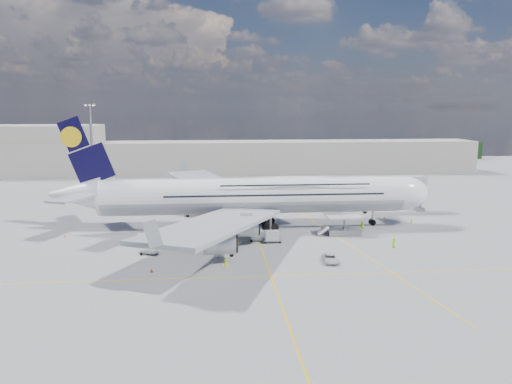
{
  "coord_description": "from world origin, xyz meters",
  "views": [
    {
      "loc": [
        -8.47,
        -89.87,
        24.67
      ],
      "look_at": [
        0.22,
        8.0,
        7.83
      ],
      "focal_mm": 35.0,
      "sensor_mm": 36.0,
      "label": 1
    }
  ],
  "objects": [
    {
      "name": "crew_wing",
      "position": [
        -11.08,
        -2.77,
        0.96
      ],
      "size": [
        1.03,
        1.2,
        1.93
      ],
      "primitive_type": "imported",
      "rotation": [
        0.0,
        0.0,
        0.96
      ],
      "color": "#99ED19",
      "rests_on": "ground"
    },
    {
      "name": "cone_wing_right_inner",
      "position": [
        -3.73,
        -1.06,
        0.27
      ],
      "size": [
        0.44,
        0.44,
        0.56
      ],
      "color": "orange",
      "rests_on": "ground"
    },
    {
      "name": "tree_line",
      "position": [
        40.0,
        140.0,
        4.0
      ],
      "size": [
        160.0,
        6.0,
        8.0
      ],
      "primitive_type": "cube",
      "color": "#193814",
      "rests_on": "ground"
    },
    {
      "name": "dolly_nose_far",
      "position": [
        2.35,
        -1.52,
        1.17
      ],
      "size": [
        3.47,
        1.89,
        2.18
      ],
      "rotation": [
        0.0,
        0.0,
        -0.02
      ],
      "color": "gray",
      "rests_on": "ground"
    },
    {
      "name": "dolly_nose_near",
      "position": [
        -0.21,
        -0.36,
        1.07
      ],
      "size": [
        3.47,
        2.46,
        1.98
      ],
      "rotation": [
        0.0,
        0.0,
        -0.28
      ],
      "color": "gray",
      "rests_on": "ground"
    },
    {
      "name": "hangar",
      "position": [
        -70.0,
        100.0,
        9.0
      ],
      "size": [
        40.0,
        22.0,
        18.0
      ],
      "primitive_type": "cube",
      "color": "#B2AD9E",
      "rests_on": "ground"
    },
    {
      "name": "jet_bridge",
      "position": [
        29.81,
        20.94,
        6.85
      ],
      "size": [
        18.8,
        12.1,
        8.5
      ],
      "color": "#B7B7BC",
      "rests_on": "ground"
    },
    {
      "name": "light_mast",
      "position": [
        -40.0,
        45.0,
        13.21
      ],
      "size": [
        3.0,
        0.7,
        25.5
      ],
      "color": "gray",
      "rests_on": "ground"
    },
    {
      "name": "taxi_line_main",
      "position": [
        0.0,
        0.0,
        0.01
      ],
      "size": [
        0.25,
        220.0,
        0.01
      ],
      "primitive_type": "cube",
      "color": "yellow",
      "rests_on": "ground"
    },
    {
      "name": "cone_tail",
      "position": [
        -36.85,
        5.72,
        0.24
      ],
      "size": [
        0.4,
        0.4,
        0.5
      ],
      "color": "orange",
      "rests_on": "ground"
    },
    {
      "name": "dolly_row_c",
      "position": [
        -15.28,
        -3.59,
        1.09
      ],
      "size": [
        3.57,
        2.63,
        2.02
      ],
      "rotation": [
        0.0,
        0.0,
        -0.33
      ],
      "color": "gray",
      "rests_on": "ground"
    },
    {
      "name": "baggage_tug",
      "position": [
        -6.56,
        -9.27,
        0.86
      ],
      "size": [
        3.17,
        1.57,
        1.95
      ],
      "rotation": [
        0.0,
        0.0,
        0.04
      ],
      "color": "white",
      "rests_on": "ground"
    },
    {
      "name": "taxi_line_diag",
      "position": [
        14.0,
        10.0,
        0.01
      ],
      "size": [
        14.16,
        99.06,
        0.01
      ],
      "primitive_type": "cube",
      "rotation": [
        0.0,
        0.0,
        0.14
      ],
      "color": "yellow",
      "rests_on": "ground"
    },
    {
      "name": "crew_loader",
      "position": [
        21.48,
        5.79,
        0.93
      ],
      "size": [
        1.1,
        1.15,
        1.87
      ],
      "primitive_type": "imported",
      "rotation": [
        0.0,
        0.0,
        -0.95
      ],
      "color": "#C2E418",
      "rests_on": "ground"
    },
    {
      "name": "crew_nose",
      "position": [
        33.76,
        10.55,
        0.79
      ],
      "size": [
        0.64,
        0.69,
        1.58
      ],
      "primitive_type": "imported",
      "rotation": [
        0.0,
        0.0,
        0.94
      ],
      "color": "#9AF419",
      "rests_on": "ground"
    },
    {
      "name": "dolly_row_b",
      "position": [
        -19.39,
        -7.03,
        0.34
      ],
      "size": [
        3.38,
        2.61,
        0.44
      ],
      "rotation": [
        0.0,
        0.0,
        -0.39
      ],
      "color": "gray",
      "rests_on": "ground"
    },
    {
      "name": "catering_truck_outer",
      "position": [
        -18.15,
        37.37,
        1.61
      ],
      "size": [
        6.15,
        3.4,
        3.46
      ],
      "rotation": [
        0.0,
        0.0,
        -0.25
      ],
      "color": "gray",
      "rests_on": "ground"
    },
    {
      "name": "crew_van",
      "position": [
        23.45,
        -6.88,
        0.9
      ],
      "size": [
        0.93,
        1.05,
        1.8
      ],
      "primitive_type": "imported",
      "rotation": [
        0.0,
        0.0,
        2.09
      ],
      "color": "#A0F419",
      "rests_on": "ground"
    },
    {
      "name": "cone_wing_right_outer",
      "position": [
        -17.82,
        -16.65,
        0.3
      ],
      "size": [
        0.5,
        0.5,
        0.63
      ],
      "color": "orange",
      "rests_on": "ground"
    },
    {
      "name": "dolly_row_a",
      "position": [
        -11.91,
        -3.13,
        0.3
      ],
      "size": [
        2.96,
        2.24,
        0.39
      ],
      "rotation": [
        0.0,
        0.0,
        0.35
      ],
      "color": "gray",
      "rests_on": "ground"
    },
    {
      "name": "cone_wing_left_inner",
      "position": [
        -2.98,
        20.53,
        0.27
      ],
      "size": [
        0.44,
        0.44,
        0.56
      ],
      "color": "orange",
      "rests_on": "ground"
    },
    {
      "name": "catering_truck_inner",
      "position": [
        -12.0,
        21.37,
        1.65
      ],
      "size": [
        6.28,
        3.82,
        3.49
      ],
      "rotation": [
        0.0,
        0.0,
        -0.33
      ],
      "color": "gray",
      "rests_on": "ground"
    },
    {
      "name": "cargo_loader",
      "position": [
        16.82,
        2.89,
        1.25
      ],
      "size": [
        8.53,
        3.2,
        3.67
      ],
      "color": "silver",
      "rests_on": "ground"
    },
    {
      "name": "taxi_line_cross",
      "position": [
        0.0,
        -20.0,
        0.01
      ],
      "size": [
        120.0,
        0.25,
        0.01
      ],
      "primitive_type": "cube",
      "color": "yellow",
      "rests_on": "ground"
    },
    {
      "name": "cone_wing_left_outer",
      "position": [
        -17.7,
        36.17,
        0.29
      ],
      "size": [
        0.47,
        0.47,
        0.6
      ],
      "color": "orange",
      "rests_on": "ground"
    },
    {
      "name": "service_van",
      "position": [
        10.24,
        -14.25,
        0.63
      ],
      "size": [
        2.47,
        4.72,
        1.27
      ],
      "primitive_type": "imported",
      "rotation": [
        0.0,
        0.0,
        -0.08
      ],
      "color": "silver",
      "rests_on": "ground"
    },
    {
      "name": "cone_nose",
      "position": [
        29.75,
        16.17,
        0.3
      ],
      "size": [
        0.49,
        0.49,
        0.62
      ],
      "color": "orange",
      "rests_on": "ground"
    },
    {
      "name": "crew_tug",
      "position": [
        -6.52,
        -16.37,
        0.84
      ],
      "size": [
        1.15,
        0.75,
        1.68
      ],
      "primitive_type": "imported",
      "rotation": [
        0.0,
        0.0,
        0.12
      ],
      "color": "#E6FB1A",
      "rests_on": "ground"
    },
    {
      "name": "terminal",
      "position": [
        0.0,
        95.0,
        6.0
      ],
      "size": [
        180.0,
        16.0,
        12.0
      ],
      "primitive_type": "cube",
      "color": "#B2AD9E",
      "rests_on": "ground"
    },
    {
      "name": "dolly_back",
      "position": [
        -21.25,
        0.36,
        0.93
      ],
      "size": [
        2.83,
        1.67,
        1.72
      ],
      "rotation": [
        0.0,
        0.0,
        -0.09
      ],
      "color": "gray",
      "rests_on": "ground"
    },
    {
      "name": "ground",
      "position": [
        0.0,
        0.0,
        0.0
      ],
      "size": [
        300.0,
        300.0,
        0.0
      ],
      "primitive_type": "plane",
      "color": "gray",
      "rests_on": "ground"
    },
    {
      "name": "airliner",
      "position": [
        0.26,
        10.0,
        6.87
      ],
      "size": [
        77.26,
        79.15,
        23.71
      ],
      "color": "white",
      "rests_on": "ground"
    }
  ]
}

